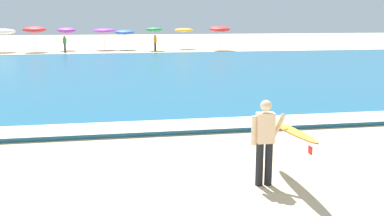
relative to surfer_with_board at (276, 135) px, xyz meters
name	(u,v)px	position (x,y,z in m)	size (l,w,h in m)	color
sea	(110,73)	(-3.28, 18.09, -0.96)	(120.00, 28.00, 0.14)	#1E6084
surf_foam	(109,128)	(-3.28, 4.69, -0.88)	(120.00, 1.38, 0.01)	white
surfer_with_board	(276,135)	(0.00, 0.00, 0.00)	(0.95, 2.66, 1.73)	black
beach_umbrella_1	(3,32)	(-13.34, 36.99, 0.92)	(2.29, 2.29, 2.23)	beige
beach_umbrella_2	(34,30)	(-10.38, 36.53, 1.11)	(2.18, 2.20, 2.46)	beige
beach_umbrella_3	(66,30)	(-7.59, 38.27, 0.97)	(1.86, 1.88, 2.31)	beige
beach_umbrella_4	(104,31)	(-3.90, 38.16, 0.93)	(2.24, 2.24, 2.17)	beige
beach_umbrella_5	(125,32)	(-1.83, 38.04, 0.76)	(2.03, 2.05, 2.08)	beige
beach_umbrella_6	(154,30)	(1.05, 36.56, 1.04)	(1.74, 1.76, 2.33)	beige
beach_umbrella_7	(184,30)	(4.31, 38.04, 0.96)	(1.93, 1.94, 2.20)	beige
beach_umbrella_8	(220,29)	(7.57, 35.68, 1.10)	(2.17, 2.20, 2.47)	beige
beachgoer_near_row_left	(65,43)	(-7.56, 35.58, -0.18)	(0.32, 0.20, 1.58)	#383842
beachgoer_near_row_mid	(155,42)	(1.08, 35.79, -0.18)	(0.32, 0.20, 1.58)	#383842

